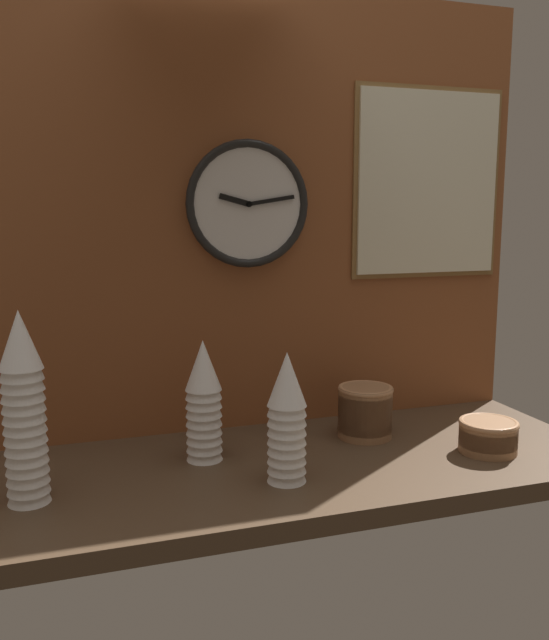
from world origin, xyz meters
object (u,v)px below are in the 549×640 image
(cup_stack_center, at_px, (204,401))
(wall_clock, at_px, (248,204))
(cup_stack_center_right, at_px, (287,417))
(cup_stack_left, at_px, (24,408))
(bowl_stack_far_right, at_px, (488,435))
(bowl_stack_right, at_px, (365,411))
(menu_board, at_px, (428,183))

(cup_stack_center, distance_m, wall_clock, 0.48)
(cup_stack_center_right, distance_m, cup_stack_left, 0.49)
(cup_stack_left, distance_m, bowl_stack_far_right, 0.98)
(cup_stack_center_right, bearing_deg, bowl_stack_far_right, 1.56)
(bowl_stack_far_right, bearing_deg, wall_clock, 144.00)
(bowl_stack_right, distance_m, bowl_stack_far_right, 0.28)
(cup_stack_center, xyz_separation_m, menu_board, (0.64, 0.19, 0.47))
(wall_clock, height_order, menu_board, menu_board)
(wall_clock, bearing_deg, menu_board, 1.05)
(bowl_stack_right, xyz_separation_m, menu_board, (0.25, 0.16, 0.54))
(bowl_stack_far_right, xyz_separation_m, menu_board, (0.03, 0.34, 0.56))
(cup_stack_center_right, height_order, bowl_stack_right, cup_stack_center_right)
(cup_stack_left, bearing_deg, bowl_stack_right, 10.14)
(cup_stack_center_right, relative_size, bowl_stack_right, 2.01)
(cup_stack_left, relative_size, wall_clock, 1.21)
(cup_stack_left, height_order, bowl_stack_right, cup_stack_left)
(cup_stack_center_right, xyz_separation_m, menu_board, (0.51, 0.35, 0.47))
(wall_clock, bearing_deg, bowl_stack_right, -32.41)
(bowl_stack_right, distance_m, wall_clock, 0.56)
(bowl_stack_far_right, bearing_deg, cup_stack_center_right, -178.44)
(cup_stack_center_right, height_order, wall_clock, wall_clock)
(cup_stack_center_right, distance_m, wall_clock, 0.54)
(cup_stack_center_right, xyz_separation_m, cup_stack_center, (-0.13, 0.17, 0.00))
(cup_stack_center_right, distance_m, menu_board, 0.78)
(cup_stack_left, distance_m, cup_stack_center, 0.37)
(bowl_stack_right, relative_size, bowl_stack_far_right, 1.00)
(cup_stack_center, bearing_deg, menu_board, 16.34)
(cup_stack_left, relative_size, bowl_stack_right, 2.75)
(menu_board, bearing_deg, bowl_stack_right, -146.51)
(cup_stack_center, height_order, bowl_stack_right, cup_stack_center)
(menu_board, bearing_deg, cup_stack_center, -163.66)
(cup_stack_left, height_order, bowl_stack_far_right, cup_stack_left)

